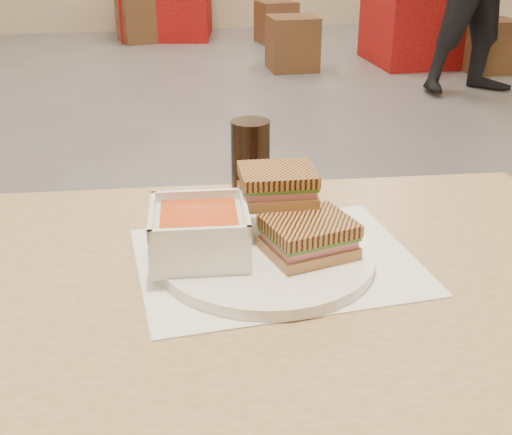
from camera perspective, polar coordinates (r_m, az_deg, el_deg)
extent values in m
cube|color=tan|center=(0.88, -5.38, -6.61)|extent=(1.25, 0.79, 0.03)
cylinder|color=tan|center=(1.46, 17.53, -11.54)|extent=(0.06, 0.06, 0.72)
cube|color=white|center=(0.93, 1.80, -3.77)|extent=(0.40, 0.32, 0.00)
cylinder|color=white|center=(0.92, 0.92, -3.45)|extent=(0.30, 0.30, 0.02)
cube|color=white|center=(0.90, -4.93, -1.67)|extent=(0.14, 0.14, 0.06)
cube|color=#D2511C|center=(0.89, -5.00, 0.11)|extent=(0.11, 0.11, 0.01)
cube|color=white|center=(0.89, -0.96, 0.54)|extent=(0.02, 0.13, 0.02)
cube|color=white|center=(0.89, -9.06, 0.20)|extent=(0.02, 0.13, 0.02)
cube|color=white|center=(0.94, -5.10, 1.94)|extent=(0.13, 0.02, 0.02)
cube|color=white|center=(0.83, -4.91, -1.41)|extent=(0.13, 0.02, 0.02)
cube|color=#A3714A|center=(0.91, 4.57, -2.67)|extent=(0.13, 0.12, 0.02)
cube|color=#C3666F|center=(0.90, 4.60, -1.86)|extent=(0.12, 0.11, 0.01)
cube|color=#386B23|center=(0.90, 4.62, -1.37)|extent=(0.13, 0.11, 0.01)
cube|color=olive|center=(0.90, 4.64, -0.72)|extent=(0.13, 0.12, 0.02)
cube|color=#A3714A|center=(0.95, 1.85, 1.95)|extent=(0.11, 0.10, 0.02)
cube|color=#C3666F|center=(0.95, 1.86, 2.70)|extent=(0.10, 0.09, 0.01)
cube|color=#386B23|center=(0.94, 1.87, 3.15)|extent=(0.11, 0.09, 0.01)
cube|color=olive|center=(0.94, 1.88, 3.76)|extent=(0.11, 0.10, 0.02)
cylinder|color=black|center=(1.10, -0.48, 4.89)|extent=(0.07, 0.07, 0.14)
cube|color=maroon|center=(6.15, 14.20, 16.39)|extent=(0.85, 0.85, 0.75)
cube|color=brown|center=(5.69, 3.19, 14.87)|extent=(0.39, 0.39, 0.44)
cube|color=brown|center=(5.94, 19.55, 13.88)|extent=(0.39, 0.39, 0.42)
cube|color=brown|center=(7.14, -9.96, 16.73)|extent=(0.52, 0.52, 0.48)
cube|color=brown|center=(6.99, 1.77, 16.62)|extent=(0.41, 0.41, 0.41)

